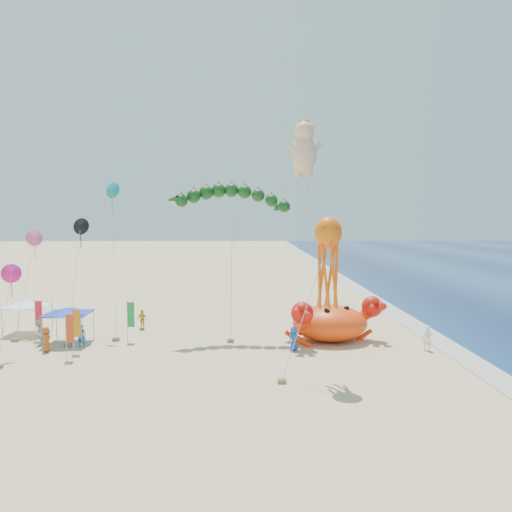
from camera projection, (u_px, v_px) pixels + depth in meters
The scene contains 11 objects.
ground at pixel (284, 347), 36.37m from camera, with size 320.00×320.00×0.00m, color #D1B784.
foam_strip at pixel (447, 346), 36.61m from camera, with size 320.00×320.00×0.00m, color silver.
crab_inflatable at pixel (330, 322), 37.95m from camera, with size 7.76×6.60×3.40m.
dragon_kite at pixel (231, 201), 39.09m from camera, with size 9.82×4.16×11.78m.
cherub_kite at pixel (304, 147), 45.56m from camera, with size 3.35×8.60×18.30m.
octopus_kite at pixel (328, 256), 28.61m from camera, with size 3.71×1.62×9.48m.
canopy_blue at pixel (68, 311), 37.32m from camera, with size 3.42×3.42×2.71m.
canopy_white at pixel (27, 304), 40.44m from camera, with size 3.37×3.37×2.71m.
feather_flags at pixel (79, 321), 35.80m from camera, with size 7.74×5.38×3.20m.
beachgoers at pixel (128, 329), 38.03m from camera, with size 28.96×8.53×1.86m.
small_kites at pixel (61, 242), 37.71m from camera, with size 7.78×10.18×12.28m.
Camera 1 is at (-2.78, -35.68, 9.47)m, focal length 35.00 mm.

